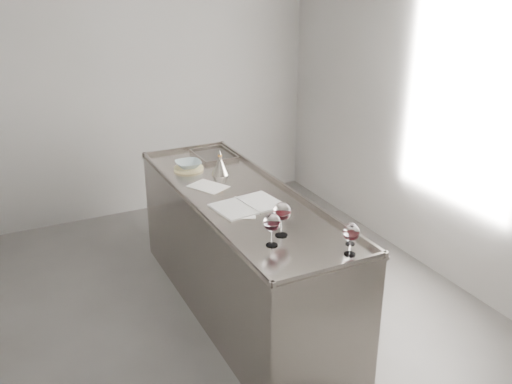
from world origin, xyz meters
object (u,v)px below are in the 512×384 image
wine_glass_small (351,229)px  wine_glass_left (272,223)px  counter (241,253)px  notebook (247,205)px  wine_glass_middle (282,212)px  wine_funnel (220,167)px  wine_glass_right (351,233)px  ceramic_bowl (188,164)px

wine_glass_small → wine_glass_left: bearing=155.4°
counter → notebook: counter is taller
wine_glass_middle → wine_funnel: size_ratio=1.08×
wine_glass_right → notebook: 0.93m
wine_glass_left → notebook: 0.62m
counter → wine_glass_left: bearing=-101.1°
wine_glass_middle → notebook: size_ratio=0.45×
wine_glass_left → notebook: (0.12, 0.59, -0.14)m
wine_glass_small → ceramic_bowl: bearing=104.0°
wine_glass_right → wine_funnel: 1.57m
counter → wine_glass_left: 1.00m
wine_glass_right → wine_glass_small: wine_glass_right is taller
wine_glass_middle → wine_glass_small: size_ratio=1.57×
wine_glass_middle → wine_glass_right: (0.24, -0.39, -0.02)m
wine_glass_left → wine_glass_right: 0.46m
ceramic_bowl → wine_glass_left: bearing=-90.5°
wine_funnel → wine_glass_small: bearing=-81.2°
wine_funnel → wine_glass_middle: bearing=-94.3°
wine_glass_middle → ceramic_bowl: (-0.10, 1.38, -0.11)m
counter → wine_glass_middle: 0.93m
wine_glass_left → wine_glass_small: 0.47m
wine_glass_left → wine_glass_middle: 0.15m
wine_glass_left → ceramic_bowl: wine_glass_left is taller
notebook → counter: bearing=72.6°
counter → notebook: (-0.03, -0.19, 0.47)m
wine_glass_left → wine_funnel: (0.20, 1.26, -0.08)m
wine_glass_left → counter: bearing=78.9°
counter → ceramic_bowl: (-0.14, 0.69, 0.51)m
wine_glass_right → wine_funnel: size_ratio=0.94×
wine_glass_right → wine_funnel: wine_funnel is taller
wine_glass_small → wine_funnel: wine_funnel is taller
wine_glass_right → counter: bearing=100.4°
wine_glass_right → ceramic_bowl: 1.81m
counter → wine_funnel: size_ratio=11.87×
wine_glass_small → wine_glass_middle: bearing=137.7°
counter → notebook: size_ratio=4.91×
wine_glass_right → ceramic_bowl: bearing=100.8°
wine_glass_small → wine_funnel: (-0.23, 1.46, -0.04)m
wine_glass_right → wine_glass_left: bearing=139.4°
counter → notebook: bearing=-100.0°
ceramic_bowl → wine_glass_small: bearing=-76.0°
counter → wine_glass_right: wine_glass_right is taller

